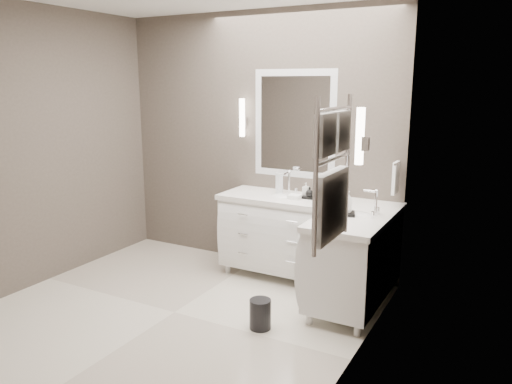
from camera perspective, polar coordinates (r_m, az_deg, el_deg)
The scene contains 20 objects.
floor at distance 4.55m, azimuth -9.29°, elevation -13.46°, with size 3.20×3.00×0.01m, color silver.
wall_back at distance 5.39m, azimuth 0.04°, elevation 5.85°, with size 3.20×0.01×2.70m, color #4E453E.
wall_front at distance 3.13m, azimuth -27.25°, elevation -0.42°, with size 3.20×0.01×2.70m, color #4E453E.
wall_left at distance 5.29m, azimuth -23.78°, elevation 4.66°, with size 0.01×3.00×2.70m, color #4E453E.
wall_right at distance 3.40m, azimuth 11.81°, elevation 1.64°, with size 0.01×3.00×2.70m, color #4E453E.
vanity_back at distance 5.12m, azimuth 2.98°, elevation -4.41°, with size 1.24×0.59×0.97m.
vanity_right at distance 4.54m, azimuth 11.26°, elevation -6.92°, with size 0.59×1.24×0.97m.
mirror_back at distance 5.16m, azimuth 4.39°, elevation 7.75°, with size 0.90×0.02×1.10m.
mirror_right at distance 4.14m, azimuth 14.96°, elevation 6.19°, with size 0.02×0.90×1.10m.
sconce_back at distance 5.36m, azimuth -1.60°, elevation 8.41°, with size 0.06×0.06×0.40m.
sconce_right at distance 3.59m, azimuth 11.79°, elevation 6.14°, with size 0.06×0.06×0.40m.
towel_bar_corner at distance 4.75m, azimuth 15.68°, elevation 1.63°, with size 0.03×0.22×0.30m.
towel_ladder at distance 3.03m, azimuth 8.66°, elevation 1.29°, with size 0.06×0.58×0.90m.
waste_bin at distance 4.18m, azimuth 0.49°, elevation -13.77°, with size 0.18×0.18×0.25m, color black.
amenity_tray_back at distance 4.95m, azimuth 5.93°, elevation -0.55°, with size 0.16×0.12×0.02m, color black.
amenity_tray_right at distance 4.37m, azimuth 10.43°, elevation -2.44°, with size 0.12×0.16×0.02m, color black.
water_bottle at distance 5.07m, azimuth 2.67°, elevation 0.94°, with size 0.08×0.08×0.22m, color silver.
soap_bottle_a at distance 4.96m, azimuth 5.72°, elevation 0.37°, with size 0.06×0.06×0.12m, color white.
soap_bottle_b at distance 4.90m, azimuth 6.13°, elevation 0.03°, with size 0.08×0.08×0.10m, color black.
soap_bottle_c at distance 4.35m, azimuth 10.48°, elevation -1.12°, with size 0.07×0.07×0.18m, color white.
Camera 1 is at (2.55, -3.20, 1.98)m, focal length 35.00 mm.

